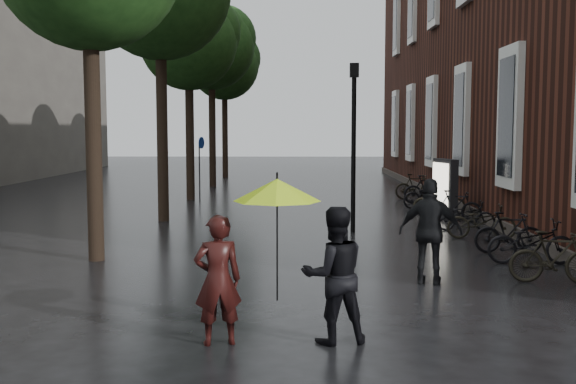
{
  "coord_description": "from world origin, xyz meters",
  "views": [
    {
      "loc": [
        0.05,
        -6.66,
        2.7
      ],
      "look_at": [
        -0.13,
        6.62,
        1.46
      ],
      "focal_mm": 42.0,
      "sensor_mm": 36.0,
      "label": 1
    }
  ],
  "objects_px": {
    "person_black": "(334,275)",
    "ad_lightbox": "(445,189)",
    "person_burgundy": "(218,280)",
    "lamp_post": "(354,130)",
    "parked_bicycles": "(458,209)",
    "pedestrian_walking": "(431,232)"
  },
  "relations": [
    {
      "from": "person_black",
      "to": "lamp_post",
      "type": "distance_m",
      "value": 9.43
    },
    {
      "from": "lamp_post",
      "to": "person_burgundy",
      "type": "bearing_deg",
      "value": -104.79
    },
    {
      "from": "ad_lightbox",
      "to": "person_black",
      "type": "bearing_deg",
      "value": -122.17
    },
    {
      "from": "person_black",
      "to": "parked_bicycles",
      "type": "relative_size",
      "value": 0.12
    },
    {
      "from": "person_black",
      "to": "ad_lightbox",
      "type": "bearing_deg",
      "value": -121.56
    },
    {
      "from": "pedestrian_walking",
      "to": "ad_lightbox",
      "type": "relative_size",
      "value": 1.02
    },
    {
      "from": "person_black",
      "to": "parked_bicycles",
      "type": "distance_m",
      "value": 11.44
    },
    {
      "from": "person_burgundy",
      "to": "ad_lightbox",
      "type": "relative_size",
      "value": 0.91
    },
    {
      "from": "pedestrian_walking",
      "to": "person_black",
      "type": "bearing_deg",
      "value": 76.11
    },
    {
      "from": "person_burgundy",
      "to": "person_black",
      "type": "xyz_separation_m",
      "value": [
        1.46,
        0.1,
        0.05
      ]
    },
    {
      "from": "person_black",
      "to": "parked_bicycles",
      "type": "bearing_deg",
      "value": -124.08
    },
    {
      "from": "person_burgundy",
      "to": "lamp_post",
      "type": "relative_size",
      "value": 0.37
    },
    {
      "from": "person_burgundy",
      "to": "person_black",
      "type": "bearing_deg",
      "value": 169.06
    },
    {
      "from": "person_black",
      "to": "pedestrian_walking",
      "type": "height_order",
      "value": "pedestrian_walking"
    },
    {
      "from": "lamp_post",
      "to": "pedestrian_walking",
      "type": "bearing_deg",
      "value": -81.77
    },
    {
      "from": "person_burgundy",
      "to": "lamp_post",
      "type": "xyz_separation_m",
      "value": [
        2.46,
        9.3,
        1.84
      ]
    },
    {
      "from": "parked_bicycles",
      "to": "ad_lightbox",
      "type": "xyz_separation_m",
      "value": [
        -0.15,
        1.15,
        0.45
      ]
    },
    {
      "from": "person_burgundy",
      "to": "ad_lightbox",
      "type": "bearing_deg",
      "value": -129.15
    },
    {
      "from": "person_burgundy",
      "to": "parked_bicycles",
      "type": "distance_m",
      "value": 12.12
    },
    {
      "from": "pedestrian_walking",
      "to": "parked_bicycles",
      "type": "relative_size",
      "value": 0.12
    },
    {
      "from": "person_burgundy",
      "to": "ad_lightbox",
      "type": "distance_m",
      "value": 13.09
    },
    {
      "from": "person_burgundy",
      "to": "lamp_post",
      "type": "height_order",
      "value": "lamp_post"
    }
  ]
}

